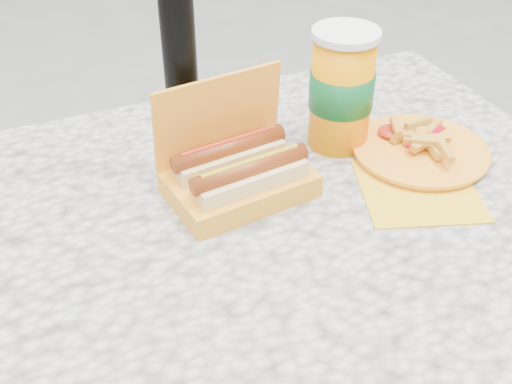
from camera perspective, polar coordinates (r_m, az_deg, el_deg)
name	(u,v)px	position (r m, az deg, el deg)	size (l,w,h in m)	color
picnic_table	(225,278)	(1.00, -2.77, -7.62)	(1.20, 0.80, 0.75)	beige
hotdog_box	(238,172)	(0.97, -1.60, 1.79)	(0.23, 0.17, 0.17)	orange
fries_plate	(420,151)	(1.10, 14.33, 3.51)	(0.28, 0.31, 0.04)	gold
soda_cup	(341,89)	(1.07, 7.61, 9.05)	(0.11, 0.11, 0.20)	#FF9100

